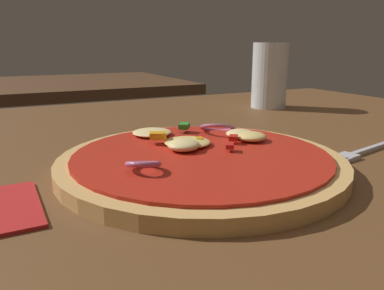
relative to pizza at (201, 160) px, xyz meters
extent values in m
cube|color=brown|center=(0.01, -0.02, -0.02)|extent=(1.21, 1.03, 0.03)
cylinder|color=tan|center=(0.00, 0.00, 0.00)|extent=(0.28, 0.28, 0.01)
cylinder|color=red|center=(0.00, 0.00, 0.01)|extent=(0.25, 0.25, 0.00)
ellipsoid|color=#F4DB8E|center=(-0.01, 0.01, 0.01)|extent=(0.03, 0.03, 0.01)
ellipsoid|color=#F4DB8E|center=(-0.02, 0.09, 0.01)|extent=(0.05, 0.05, 0.01)
ellipsoid|color=#EFCC72|center=(0.07, 0.02, 0.01)|extent=(0.03, 0.03, 0.01)
ellipsoid|color=#F4DB8E|center=(0.07, 0.03, 0.01)|extent=(0.03, 0.03, 0.01)
ellipsoid|color=#EFCC72|center=(0.00, 0.03, 0.01)|extent=(0.05, 0.05, 0.01)
torus|color=#B25984|center=(-0.07, -0.03, 0.01)|extent=(0.04, 0.04, 0.01)
torus|color=#B25984|center=(0.06, 0.06, 0.01)|extent=(0.06, 0.06, 0.02)
cube|color=orange|center=(-0.03, 0.05, 0.02)|extent=(0.02, 0.02, 0.01)
cube|color=#2D8C28|center=(0.02, 0.09, 0.02)|extent=(0.02, 0.02, 0.01)
cube|color=orange|center=(0.01, 0.03, 0.01)|extent=(0.01, 0.01, 0.00)
cube|color=red|center=(0.05, 0.01, 0.01)|extent=(0.01, 0.02, 0.01)
cube|color=red|center=(0.03, -0.01, 0.01)|extent=(0.01, 0.01, 0.00)
cube|color=silver|center=(0.22, -0.03, -0.01)|extent=(0.11, 0.03, 0.01)
cube|color=silver|center=(0.16, -0.04, -0.01)|extent=(0.02, 0.02, 0.01)
cube|color=silver|center=(0.13, -0.04, -0.01)|extent=(0.04, 0.01, 0.00)
cube|color=silver|center=(0.13, -0.05, -0.01)|extent=(0.04, 0.01, 0.00)
cube|color=silver|center=(0.13, -0.05, -0.01)|extent=(0.04, 0.01, 0.00)
cube|color=silver|center=(0.13, -0.06, -0.01)|extent=(0.04, 0.01, 0.00)
cylinder|color=silver|center=(0.30, 0.28, 0.05)|extent=(0.07, 0.07, 0.12)
cylinder|color=gold|center=(0.30, 0.28, 0.03)|extent=(0.06, 0.06, 0.07)
cube|color=#4C301C|center=(-0.01, 1.03, -0.02)|extent=(0.84, 0.60, 0.03)
camera|label=1|loc=(-0.17, -0.32, 0.11)|focal=35.26mm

